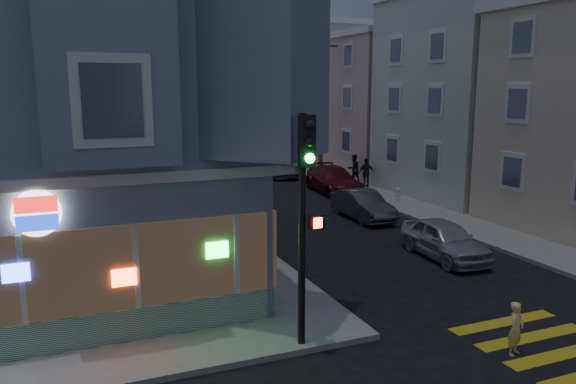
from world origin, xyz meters
TOP-DOWN VIEW (x-y plane):
  - sidewalk_ne at (23.00, 23.00)m, footprint 24.00×42.00m
  - row_house_b at (19.50, 16.00)m, footprint 12.00×8.60m
  - row_house_c at (19.50, 25.00)m, footprint 12.00×8.60m
  - row_house_d at (19.50, 34.00)m, footprint 12.00×8.60m
  - utility_pole at (12.00, 24.00)m, footprint 2.20×0.30m
  - street_tree_near at (12.20, 30.00)m, footprint 3.00×3.00m
  - street_tree_far at (12.20, 38.00)m, footprint 3.00×3.00m
  - running_child at (5.45, 0.19)m, footprint 0.54×0.45m
  - pedestrian_a at (13.00, 21.34)m, footprint 0.90×0.72m
  - pedestrian_b at (13.00, 19.78)m, footprint 1.02×0.49m
  - parked_car_a at (8.60, 6.80)m, footprint 1.92×4.14m
  - parked_car_b at (8.94, 13.16)m, footprint 1.46×4.06m
  - parked_car_c at (10.67, 19.49)m, footprint 2.51×5.29m
  - parked_car_d at (9.95, 26.10)m, footprint 2.32×4.52m
  - traffic_signal at (1.07, 2.17)m, footprint 0.65×0.60m
  - fire_hydrant at (12.32, 15.39)m, footprint 0.42×0.24m

SIDE VIEW (x-z plane):
  - sidewalk_ne at x=23.00m, z-range 0.00..0.15m
  - fire_hydrant at x=12.32m, z-range 0.17..0.89m
  - parked_car_d at x=9.95m, z-range 0.00..1.22m
  - running_child at x=5.45m, z-range 0.00..1.25m
  - parked_car_b at x=8.94m, z-range 0.00..1.33m
  - parked_car_a at x=8.60m, z-range 0.00..1.37m
  - parked_car_c at x=10.67m, z-range 0.00..1.49m
  - pedestrian_b at x=13.00m, z-range 0.15..1.84m
  - pedestrian_a at x=13.00m, z-range 0.15..1.91m
  - traffic_signal at x=1.07m, z-range 1.09..6.41m
  - street_tree_near at x=12.20m, z-range 1.29..6.59m
  - street_tree_far at x=12.20m, z-range 1.29..6.59m
  - row_house_c at x=19.50m, z-range 0.15..9.15m
  - utility_pole at x=12.00m, z-range 0.30..9.30m
  - row_house_b at x=19.50m, z-range 0.15..10.65m
  - row_house_d at x=19.50m, z-range 0.15..10.65m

